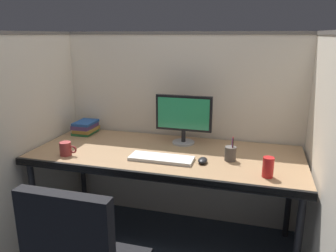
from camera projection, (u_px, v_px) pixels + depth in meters
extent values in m
cube|color=beige|center=(181.00, 131.00, 2.77)|extent=(2.20, 0.05, 1.55)
cube|color=#605B56|center=(182.00, 33.00, 2.55)|extent=(2.21, 0.06, 0.02)
cube|color=beige|center=(37.00, 140.00, 2.52)|extent=(0.05, 1.40, 1.55)
cube|color=#605B56|center=(25.00, 33.00, 2.31)|extent=(0.06, 1.41, 0.02)
cube|color=beige|center=(319.00, 167.00, 2.00)|extent=(0.05, 1.40, 1.55)
cube|color=#997551|center=(166.00, 155.00, 2.37)|extent=(1.90, 0.80, 0.04)
cube|color=black|center=(148.00, 177.00, 2.01)|extent=(1.90, 0.02, 0.05)
cylinder|color=black|center=(35.00, 207.00, 2.38)|extent=(0.04, 0.04, 0.70)
cylinder|color=black|center=(297.00, 249.00, 1.92)|extent=(0.04, 0.04, 0.70)
cylinder|color=black|center=(83.00, 171.00, 3.02)|extent=(0.04, 0.04, 0.70)
cylinder|color=black|center=(289.00, 196.00, 2.55)|extent=(0.04, 0.04, 0.70)
cube|color=black|center=(67.00, 249.00, 1.31)|extent=(0.40, 0.06, 0.48)
cylinder|color=gray|center=(183.00, 142.00, 2.55)|extent=(0.17, 0.17, 0.01)
cylinder|color=black|center=(183.00, 136.00, 2.54)|extent=(0.03, 0.03, 0.09)
cube|color=black|center=(184.00, 113.00, 2.49)|extent=(0.43, 0.03, 0.27)
cube|color=#268C59|center=(183.00, 114.00, 2.47)|extent=(0.39, 0.01, 0.23)
cube|color=silver|center=(161.00, 158.00, 2.21)|extent=(0.43, 0.15, 0.02)
ellipsoid|color=black|center=(203.00, 160.00, 2.16)|extent=(0.06, 0.10, 0.03)
cylinder|color=#59595B|center=(203.00, 158.00, 2.17)|extent=(0.01, 0.01, 0.01)
cylinder|color=#4C4742|center=(230.00, 154.00, 2.19)|extent=(0.08, 0.08, 0.09)
cylinder|color=red|center=(233.00, 149.00, 2.17)|extent=(0.01, 0.01, 0.16)
cylinder|color=#263FB2|center=(232.00, 148.00, 2.20)|extent=(0.01, 0.01, 0.14)
cylinder|color=black|center=(233.00, 149.00, 2.17)|extent=(0.01, 0.01, 0.15)
cylinder|color=#993333|center=(66.00, 149.00, 2.29)|extent=(0.08, 0.08, 0.09)
torus|color=#993333|center=(73.00, 149.00, 2.27)|extent=(0.06, 0.01, 0.06)
cylinder|color=red|center=(268.00, 167.00, 1.94)|extent=(0.07, 0.07, 0.12)
cube|color=#26723F|center=(85.00, 132.00, 2.81)|extent=(0.15, 0.21, 0.02)
cube|color=olive|center=(86.00, 129.00, 2.79)|extent=(0.15, 0.21, 0.03)
cube|color=#4C3366|center=(85.00, 126.00, 2.79)|extent=(0.15, 0.21, 0.03)
cube|color=#1E478C|center=(86.00, 123.00, 2.78)|extent=(0.15, 0.21, 0.02)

